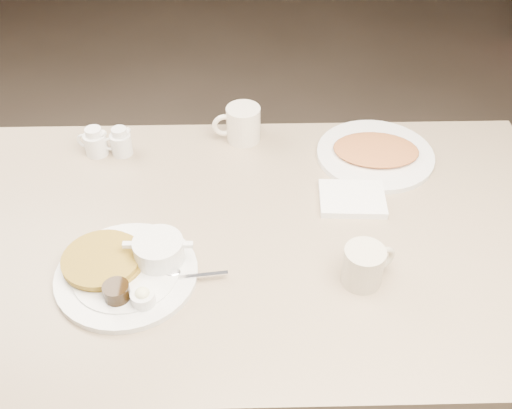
{
  "coord_description": "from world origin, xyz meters",
  "views": [
    {
      "loc": [
        -0.02,
        -1.02,
        1.75
      ],
      "look_at": [
        0.0,
        0.02,
        0.82
      ],
      "focal_mm": 42.51,
      "sensor_mm": 36.0,
      "label": 1
    }
  ],
  "objects_px": {
    "coffee_mug_near": "(365,265)",
    "diner_table": "(256,280)",
    "main_plate": "(129,267)",
    "creamer_left": "(121,142)",
    "creamer_right": "(95,142)",
    "hash_plate": "(375,153)",
    "coffee_mug_far": "(242,124)"
  },
  "relations": [
    {
      "from": "coffee_mug_near",
      "to": "diner_table",
      "type": "bearing_deg",
      "value": 146.24
    },
    {
      "from": "main_plate",
      "to": "coffee_mug_near",
      "type": "height_order",
      "value": "coffee_mug_near"
    },
    {
      "from": "main_plate",
      "to": "creamer_left",
      "type": "relative_size",
      "value": 4.51
    },
    {
      "from": "diner_table",
      "to": "creamer_right",
      "type": "xyz_separation_m",
      "value": [
        -0.43,
        0.32,
        0.21
      ]
    },
    {
      "from": "creamer_right",
      "to": "hash_plate",
      "type": "xyz_separation_m",
      "value": [
        0.75,
        -0.04,
        -0.02
      ]
    },
    {
      "from": "diner_table",
      "to": "coffee_mug_far",
      "type": "distance_m",
      "value": 0.44
    },
    {
      "from": "coffee_mug_near",
      "to": "creamer_left",
      "type": "height_order",
      "value": "coffee_mug_near"
    },
    {
      "from": "hash_plate",
      "to": "main_plate",
      "type": "bearing_deg",
      "value": -146.16
    },
    {
      "from": "diner_table",
      "to": "coffee_mug_far",
      "type": "bearing_deg",
      "value": 94.61
    },
    {
      "from": "coffee_mug_far",
      "to": "creamer_right",
      "type": "height_order",
      "value": "coffee_mug_far"
    },
    {
      "from": "creamer_right",
      "to": "coffee_mug_far",
      "type": "bearing_deg",
      "value": 8.3
    },
    {
      "from": "creamer_right",
      "to": "hash_plate",
      "type": "bearing_deg",
      "value": -2.66
    },
    {
      "from": "main_plate",
      "to": "creamer_right",
      "type": "xyz_separation_m",
      "value": [
        -0.15,
        0.44,
        0.01
      ]
    },
    {
      "from": "coffee_mug_far",
      "to": "main_plate",
      "type": "bearing_deg",
      "value": -116.38
    },
    {
      "from": "hash_plate",
      "to": "coffee_mug_near",
      "type": "bearing_deg",
      "value": -103.2
    },
    {
      "from": "main_plate",
      "to": "creamer_left",
      "type": "xyz_separation_m",
      "value": [
        -0.08,
        0.44,
        0.01
      ]
    },
    {
      "from": "creamer_left",
      "to": "main_plate",
      "type": "bearing_deg",
      "value": -79.72
    },
    {
      "from": "creamer_right",
      "to": "main_plate",
      "type": "bearing_deg",
      "value": -71.42
    },
    {
      "from": "creamer_left",
      "to": "creamer_right",
      "type": "xyz_separation_m",
      "value": [
        -0.07,
        0.0,
        -0.0
      ]
    },
    {
      "from": "diner_table",
      "to": "hash_plate",
      "type": "xyz_separation_m",
      "value": [
        0.33,
        0.28,
        0.18
      ]
    },
    {
      "from": "coffee_mug_far",
      "to": "creamer_right",
      "type": "distance_m",
      "value": 0.4
    },
    {
      "from": "diner_table",
      "to": "hash_plate",
      "type": "relative_size",
      "value": 4.37
    },
    {
      "from": "coffee_mug_near",
      "to": "creamer_left",
      "type": "xyz_separation_m",
      "value": [
        -0.58,
        0.47,
        -0.01
      ]
    },
    {
      "from": "hash_plate",
      "to": "coffee_mug_far",
      "type": "bearing_deg",
      "value": 165.48
    },
    {
      "from": "creamer_right",
      "to": "hash_plate",
      "type": "relative_size",
      "value": 0.27
    },
    {
      "from": "creamer_left",
      "to": "hash_plate",
      "type": "xyz_separation_m",
      "value": [
        0.69,
        -0.03,
        -0.02
      ]
    },
    {
      "from": "main_plate",
      "to": "coffee_mug_near",
      "type": "distance_m",
      "value": 0.51
    },
    {
      "from": "main_plate",
      "to": "hash_plate",
      "type": "height_order",
      "value": "main_plate"
    },
    {
      "from": "coffee_mug_far",
      "to": "creamer_left",
      "type": "height_order",
      "value": "coffee_mug_far"
    },
    {
      "from": "diner_table",
      "to": "coffee_mug_near",
      "type": "relative_size",
      "value": 11.19
    },
    {
      "from": "creamer_right",
      "to": "creamer_left",
      "type": "bearing_deg",
      "value": -1.65
    },
    {
      "from": "coffee_mug_near",
      "to": "coffee_mug_far",
      "type": "distance_m",
      "value": 0.59
    }
  ]
}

